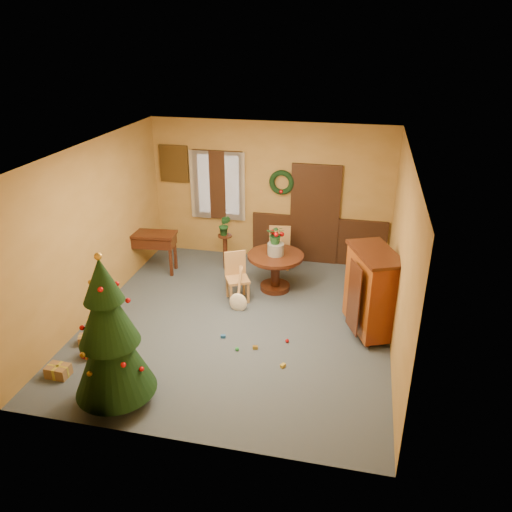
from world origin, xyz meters
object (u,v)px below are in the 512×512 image
(writing_desk, at_px, (153,243))
(christmas_tree, at_px, (110,335))
(dining_table, at_px, (275,265))
(sideboard, at_px, (372,290))
(chair_near, at_px, (236,274))

(writing_desk, bearing_deg, christmas_tree, -74.15)
(dining_table, xyz_separation_m, sideboard, (1.75, -1.10, 0.26))
(writing_desk, relative_size, sideboard, 0.69)
(dining_table, distance_m, chair_near, 0.80)
(sideboard, bearing_deg, christmas_tree, -142.97)
(sideboard, bearing_deg, dining_table, 147.81)
(chair_near, relative_size, sideboard, 0.63)
(christmas_tree, relative_size, sideboard, 1.52)
(dining_table, bearing_deg, writing_desk, 174.58)
(christmas_tree, height_order, sideboard, christmas_tree)
(christmas_tree, bearing_deg, dining_table, 67.39)
(sideboard, bearing_deg, writing_desk, 162.62)
(dining_table, distance_m, sideboard, 2.09)
(writing_desk, bearing_deg, dining_table, -5.42)
(dining_table, relative_size, chair_near, 1.17)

